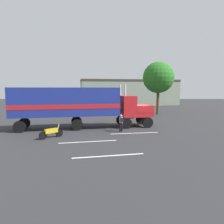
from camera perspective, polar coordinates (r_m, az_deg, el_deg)
ground_plane at (r=22.46m, az=6.71°, el=-3.95°), size 120.00×120.00×0.00m
lane_stripe_near at (r=18.99m, az=6.23°, el=-5.84°), size 4.36×0.91×0.01m
lane_stripe_mid at (r=16.01m, az=-6.62°, el=-8.17°), size 4.33×1.09×0.01m
lane_stripe_far at (r=12.72m, az=-0.93°, el=-12.02°), size 4.34×1.07×0.01m
semi_truck at (r=21.19m, az=-9.50°, el=2.27°), size 14.37×5.46×4.50m
person_bystander at (r=19.46m, az=2.54°, el=-2.85°), size 0.40×0.48×1.63m
parked_bus at (r=37.22m, az=-5.85°, el=3.39°), size 11.29×4.79×3.40m
motorcycle at (r=17.70m, az=-16.39°, el=-5.40°), size 1.58×1.55×1.12m
tree_left at (r=33.34m, az=12.69°, el=9.24°), size 4.85×4.85×8.20m
building_backdrop at (r=51.40m, az=4.93°, el=5.65°), size 24.65×10.85×6.23m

